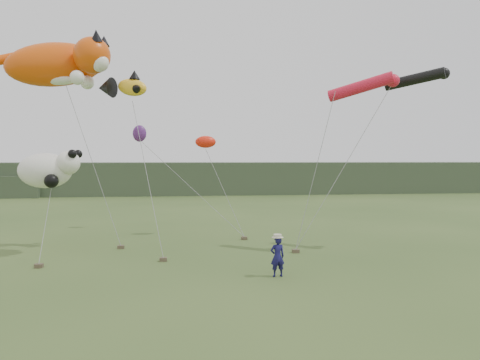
% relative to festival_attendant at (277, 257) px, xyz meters
% --- Properties ---
extents(ground, '(120.00, 120.00, 0.00)m').
position_rel_festival_attendant_xyz_m(ground, '(-2.34, 0.17, -0.77)').
color(ground, '#385123').
rests_on(ground, ground).
extents(headland, '(90.00, 13.00, 4.00)m').
position_rel_festival_attendant_xyz_m(headland, '(-5.45, 44.86, 1.16)').
color(headland, '#2D3D28').
rests_on(headland, ground).
extents(festival_attendant, '(0.60, 0.44, 1.53)m').
position_rel_festival_attendant_xyz_m(festival_attendant, '(0.00, 0.00, 0.00)').
color(festival_attendant, '#16144C').
rests_on(festival_attendant, ground).
extents(sandbag_anchors, '(11.57, 5.82, 0.17)m').
position_rel_festival_attendant_xyz_m(sandbag_anchors, '(-3.77, 4.96, -0.68)').
color(sandbag_anchors, brown).
rests_on(sandbag_anchors, ground).
extents(cat_kite, '(6.65, 3.87, 3.01)m').
position_rel_festival_attendant_xyz_m(cat_kite, '(-9.70, 8.33, 8.71)').
color(cat_kite, '#E04C0A').
rests_on(cat_kite, ground).
extents(fish_kite, '(2.87, 1.87, 1.40)m').
position_rel_festival_attendant_xyz_m(fish_kite, '(-6.53, 7.05, 7.35)').
color(fish_kite, yellow).
rests_on(fish_kite, ground).
extents(tube_kites, '(6.02, 2.52, 1.66)m').
position_rel_festival_attendant_xyz_m(tube_kites, '(6.61, 4.77, 7.47)').
color(tube_kites, black).
rests_on(tube_kites, ground).
extents(panda_kite, '(2.92, 1.89, 1.81)m').
position_rel_festival_attendant_xyz_m(panda_kite, '(-9.78, 5.62, 3.21)').
color(panda_kite, white).
rests_on(panda_kite, ground).
extents(misc_kites, '(5.11, 3.78, 1.52)m').
position_rel_festival_attendant_xyz_m(misc_kites, '(-4.10, 11.74, 5.01)').
color(misc_kites, red).
rests_on(misc_kites, ground).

